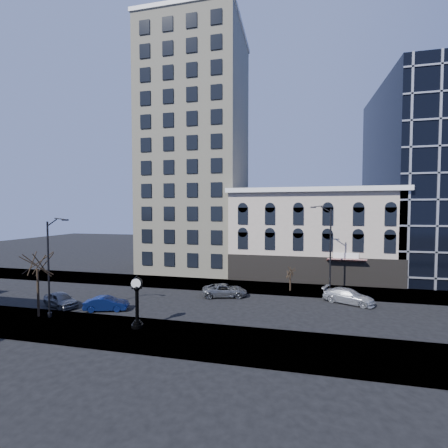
% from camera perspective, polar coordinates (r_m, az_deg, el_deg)
% --- Properties ---
extents(ground, '(160.00, 160.00, 0.00)m').
position_cam_1_polar(ground, '(31.54, -5.33, -14.96)').
color(ground, black).
rests_on(ground, ground).
extents(sidewalk_far, '(160.00, 6.00, 0.12)m').
position_cam_1_polar(sidewalk_far, '(38.93, -1.61, -11.47)').
color(sidewalk_far, gray).
rests_on(sidewalk_far, ground).
extents(sidewalk_near, '(160.00, 6.00, 0.12)m').
position_cam_1_polar(sidewalk_near, '(24.50, -11.52, -20.12)').
color(sidewalk_near, gray).
rests_on(sidewalk_near, ground).
extents(cream_tower, '(15.90, 15.40, 42.50)m').
position_cam_1_polar(cream_tower, '(50.90, -5.38, 13.67)').
color(cream_tower, beige).
rests_on(cream_tower, ground).
extents(victorian_row, '(22.60, 11.19, 12.50)m').
position_cam_1_polar(victorian_row, '(44.70, 16.08, -2.04)').
color(victorian_row, '#BCAC9B').
rests_on(victorian_row, ground).
extents(street_clock, '(0.95, 0.95, 4.20)m').
position_cam_1_polar(street_clock, '(25.72, -16.23, -14.42)').
color(street_clock, black).
rests_on(street_clock, sidewalk_near).
extents(street_lamp_near, '(2.31, 0.40, 8.92)m').
position_cam_1_polar(street_lamp_near, '(29.79, -29.67, -2.85)').
color(street_lamp_near, black).
rests_on(street_lamp_near, sidewalk_near).
extents(street_lamp_far, '(2.62, 0.65, 10.15)m').
position_cam_1_polar(street_lamp_far, '(35.55, 18.47, -0.33)').
color(street_lamp_far, black).
rests_on(street_lamp_far, sidewalk_far).
extents(bare_tree_near, '(3.99, 3.99, 6.85)m').
position_cam_1_polar(bare_tree_near, '(31.12, -32.03, -5.58)').
color(bare_tree_near, '#2F2317').
rests_on(bare_tree_near, sidewalk_near).
extents(bare_tree_far, '(1.91, 1.91, 3.29)m').
position_cam_1_polar(bare_tree_far, '(36.25, 12.53, -8.48)').
color(bare_tree_far, '#2F2317').
rests_on(bare_tree_far, sidewalk_far).
extents(car_near_a, '(4.55, 3.16, 1.44)m').
position_cam_1_polar(car_near_a, '(34.39, -28.66, -12.53)').
color(car_near_a, '#595B60').
rests_on(car_near_a, ground).
extents(car_near_b, '(4.22, 2.50, 1.31)m').
position_cam_1_polar(car_near_b, '(31.45, -21.47, -13.93)').
color(car_near_b, '#0C194C').
rests_on(car_near_b, ground).
extents(car_far_a, '(5.36, 3.47, 1.37)m').
position_cam_1_polar(car_far_a, '(33.87, 0.16, -12.51)').
color(car_far_a, '#595B60').
rests_on(car_far_a, ground).
extents(car_far_b, '(5.44, 3.89, 1.46)m').
position_cam_1_polar(car_far_b, '(34.02, 22.63, -12.56)').
color(car_far_b, '#A5A8AD').
rests_on(car_far_b, ground).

